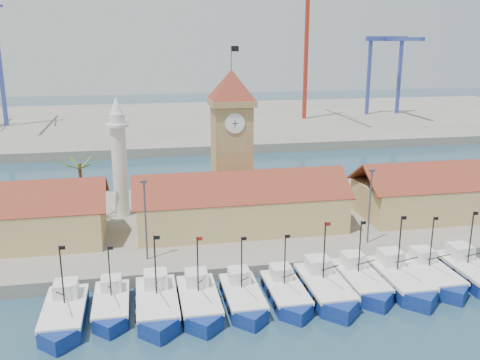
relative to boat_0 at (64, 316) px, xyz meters
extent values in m
plane|color=#1C3A4B|center=(19.77, -2.06, -0.79)|extent=(400.00, 400.00, 0.00)
cube|color=gray|center=(19.77, 21.94, -0.04)|extent=(140.00, 32.00, 1.50)
cube|color=gray|center=(19.77, 107.94, 0.21)|extent=(240.00, 80.00, 2.00)
cube|color=navy|center=(0.00, 0.41, -0.28)|extent=(3.64, 8.23, 1.87)
cube|color=navy|center=(0.00, -3.70, -0.28)|extent=(3.64, 3.64, 1.87)
cube|color=silver|center=(0.00, 0.41, 0.66)|extent=(3.71, 8.46, 0.36)
cube|color=silver|center=(0.00, 2.47, 1.49)|extent=(2.18, 2.29, 1.45)
cylinder|color=black|center=(0.00, 0.93, 3.57)|extent=(0.15, 0.15, 5.82)
cube|color=black|center=(0.26, 0.93, 6.27)|extent=(0.52, 0.02, 0.36)
cube|color=navy|center=(4.15, 1.49, -0.33)|extent=(3.24, 7.32, 1.66)
cube|color=navy|center=(4.15, -2.18, -0.33)|extent=(3.24, 3.24, 1.66)
cube|color=silver|center=(4.15, 1.49, 0.50)|extent=(3.30, 7.53, 0.32)
cube|color=silver|center=(4.15, 3.32, 1.24)|extent=(1.94, 2.03, 1.29)
cylinder|color=black|center=(4.15, 1.95, 3.09)|extent=(0.13, 0.13, 5.18)
cube|color=black|center=(4.38, 1.95, 5.49)|extent=(0.46, 0.02, 0.32)
cube|color=navy|center=(8.42, 0.61, -0.26)|extent=(3.78, 8.54, 1.94)
cube|color=navy|center=(8.42, -3.66, -0.26)|extent=(3.77, 3.77, 1.94)
cube|color=silver|center=(8.42, 0.61, 0.72)|extent=(3.85, 8.78, 0.38)
cube|color=silver|center=(8.42, 2.75, 1.58)|extent=(2.27, 2.37, 1.51)
cylinder|color=black|center=(8.42, 1.15, 3.74)|extent=(0.15, 0.15, 6.04)
cube|color=black|center=(8.69, 1.15, 6.54)|extent=(0.54, 0.02, 0.38)
cube|color=navy|center=(12.41, 0.50, -0.28)|extent=(3.59, 8.13, 1.85)
cube|color=navy|center=(12.41, -3.57, -0.28)|extent=(3.59, 3.59, 1.85)
cube|color=silver|center=(12.41, 0.50, 0.64)|extent=(3.66, 8.35, 0.36)
cube|color=silver|center=(12.41, 2.53, 1.46)|extent=(2.16, 2.26, 1.44)
cylinder|color=black|center=(12.41, 1.01, 3.52)|extent=(0.14, 0.14, 5.75)
cube|color=#A5140F|center=(12.66, 1.01, 6.18)|extent=(0.51, 0.02, 0.36)
cube|color=navy|center=(16.69, 0.57, -0.31)|extent=(3.42, 7.75, 1.76)
cube|color=navy|center=(16.69, -3.31, -0.31)|extent=(3.42, 3.42, 1.76)
cube|color=silver|center=(16.69, 0.57, 0.57)|extent=(3.49, 7.96, 0.34)
cube|color=silver|center=(16.69, 2.51, 1.36)|extent=(2.05, 2.15, 1.37)
cylinder|color=black|center=(16.69, 1.06, 3.31)|extent=(0.14, 0.14, 5.48)
cube|color=black|center=(16.93, 1.06, 5.86)|extent=(0.49, 0.02, 0.34)
cube|color=navy|center=(21.05, 0.67, -0.31)|extent=(3.36, 7.61, 1.73)
cube|color=navy|center=(21.05, -3.14, -0.31)|extent=(3.36, 3.36, 1.73)
cube|color=silver|center=(21.05, 0.67, 0.55)|extent=(3.43, 7.82, 0.34)
cube|color=silver|center=(21.05, 2.57, 1.32)|extent=(2.02, 2.11, 1.34)
cylinder|color=black|center=(21.05, 1.15, 3.24)|extent=(0.13, 0.13, 5.38)
cube|color=black|center=(21.29, 1.15, 5.74)|extent=(0.48, 0.02, 0.34)
cube|color=navy|center=(25.18, 0.79, -0.25)|extent=(3.84, 8.69, 1.98)
cube|color=navy|center=(25.18, -3.56, -0.25)|extent=(3.84, 3.84, 1.98)
cube|color=silver|center=(25.18, 0.79, 0.74)|extent=(3.92, 8.93, 0.38)
cube|color=silver|center=(25.18, 2.96, 1.62)|extent=(2.30, 2.41, 1.54)
cylinder|color=black|center=(25.18, 1.33, 3.81)|extent=(0.15, 0.15, 6.15)
cube|color=#A5140F|center=(25.45, 1.33, 6.67)|extent=(0.55, 0.02, 0.38)
cube|color=navy|center=(29.37, 1.73, -0.28)|extent=(3.59, 8.13, 1.85)
cube|color=navy|center=(29.37, -2.33, -0.28)|extent=(3.59, 3.59, 1.85)
cube|color=silver|center=(29.37, 1.73, 0.64)|extent=(3.67, 8.36, 0.36)
cube|color=silver|center=(29.37, 3.77, 1.46)|extent=(2.16, 2.26, 1.44)
cylinder|color=black|center=(29.37, 2.25, 3.52)|extent=(0.14, 0.14, 5.75)
cube|color=black|center=(29.62, 2.25, 6.19)|extent=(0.51, 0.02, 0.36)
cube|color=navy|center=(33.51, 1.18, -0.25)|extent=(3.82, 8.64, 1.96)
cube|color=navy|center=(33.51, -3.14, -0.25)|extent=(3.82, 3.82, 1.96)
cube|color=silver|center=(33.51, 1.18, 0.73)|extent=(3.90, 8.88, 0.38)
cube|color=silver|center=(33.51, 3.34, 1.61)|extent=(2.29, 2.40, 1.53)
cylinder|color=black|center=(33.51, 1.72, 3.79)|extent=(0.15, 0.15, 6.11)
cube|color=black|center=(33.78, 1.72, 6.63)|extent=(0.55, 0.02, 0.38)
cube|color=navy|center=(37.40, 1.62, -0.28)|extent=(3.58, 8.10, 1.84)
cube|color=navy|center=(37.40, -2.43, -0.28)|extent=(3.58, 3.58, 1.84)
cube|color=silver|center=(37.40, 1.62, 0.64)|extent=(3.65, 8.32, 0.36)
cube|color=silver|center=(37.40, 3.64, 1.45)|extent=(2.15, 2.25, 1.43)
cylinder|color=black|center=(37.40, 2.13, 3.50)|extent=(0.14, 0.14, 5.72)
cube|color=black|center=(37.65, 2.13, 6.16)|extent=(0.51, 0.02, 0.36)
cube|color=navy|center=(41.82, 1.38, -0.26)|extent=(3.76, 8.51, 1.93)
cube|color=silver|center=(41.82, 1.38, 0.71)|extent=(3.84, 8.74, 0.38)
cube|color=silver|center=(41.82, 3.51, 1.57)|extent=(2.26, 2.36, 1.50)
cylinder|color=black|center=(41.82, 1.92, 3.72)|extent=(0.15, 0.15, 6.02)
cube|color=black|center=(42.08, 1.92, 6.51)|extent=(0.54, 0.02, 0.38)
cube|color=tan|center=(19.77, 17.94, 2.96)|extent=(26.00, 10.00, 4.50)
cube|color=maroon|center=(19.77, 15.44, 6.71)|extent=(27.04, 5.13, 3.21)
cube|color=maroon|center=(19.77, 20.44, 6.71)|extent=(27.04, 5.13, 3.21)
cube|color=tan|center=(51.77, 17.94, 2.96)|extent=(30.00, 10.00, 4.50)
cube|color=maroon|center=(51.77, 15.44, 6.71)|extent=(31.20, 5.13, 3.21)
cube|color=maroon|center=(51.77, 20.44, 6.71)|extent=(31.20, 5.13, 3.21)
cube|color=tan|center=(19.77, 23.94, 8.21)|extent=(5.00, 5.00, 15.00)
cube|color=tan|center=(19.77, 23.94, 16.11)|extent=(5.80, 5.80, 0.80)
pyramid|color=maroon|center=(19.77, 23.94, 18.41)|extent=(5.80, 5.80, 4.00)
cylinder|color=white|center=(19.77, 21.39, 13.71)|extent=(2.60, 0.15, 2.60)
cube|color=black|center=(19.77, 21.31, 13.71)|extent=(0.08, 0.02, 1.00)
cube|color=black|center=(19.77, 21.31, 13.71)|extent=(0.80, 0.02, 0.08)
cylinder|color=#3F3F44|center=(19.77, 23.94, 21.91)|extent=(0.10, 0.10, 3.00)
cube|color=black|center=(20.27, 23.94, 23.01)|extent=(1.00, 0.03, 0.70)
cylinder|color=silver|center=(4.77, 25.94, 7.71)|extent=(2.00, 2.00, 14.00)
cylinder|color=silver|center=(4.77, 25.94, 13.21)|extent=(3.00, 3.00, 0.40)
cone|color=silver|center=(4.77, 25.94, 15.81)|extent=(1.80, 1.80, 2.40)
cylinder|color=brown|center=(-0.23, 23.94, 4.71)|extent=(0.44, 0.44, 8.00)
cube|color=#2F6021|center=(1.17, 23.94, 8.51)|extent=(2.80, 0.35, 1.18)
cube|color=#2F6021|center=(0.47, 25.16, 8.51)|extent=(1.71, 2.60, 1.18)
cube|color=#2F6021|center=(-0.93, 25.16, 8.51)|extent=(1.71, 2.60, 1.18)
cube|color=#2F6021|center=(-1.63, 23.94, 8.51)|extent=(2.80, 0.35, 1.18)
cube|color=#2F6021|center=(-0.93, 22.73, 8.51)|extent=(1.71, 2.60, 1.18)
cube|color=#2F6021|center=(0.47, 22.73, 8.51)|extent=(1.71, 2.60, 1.18)
cylinder|color=#3F3F44|center=(7.77, 9.94, 5.21)|extent=(0.20, 0.20, 9.00)
cube|color=#3F3F44|center=(7.77, 9.94, 9.61)|extent=(0.70, 0.25, 0.25)
cylinder|color=#3F3F44|center=(33.77, 9.94, 5.21)|extent=(0.20, 0.20, 9.00)
cube|color=#3F3F44|center=(33.77, 9.94, 9.61)|extent=(0.70, 0.25, 0.25)
cube|color=#314297|center=(-27.29, 105.94, 17.27)|extent=(1.00, 1.00, 32.14)
cube|color=#AA271A|center=(55.15, 102.94, 19.76)|extent=(1.00, 1.00, 37.10)
cube|color=#314297|center=(76.77, 107.94, 12.21)|extent=(0.90, 0.90, 22.00)
cube|color=#314297|center=(86.77, 107.94, 12.21)|extent=(0.90, 0.90, 22.00)
cube|color=#314297|center=(81.77, 107.94, 23.71)|extent=(13.00, 1.40, 1.40)
cube|color=#314297|center=(81.77, 97.94, 23.71)|extent=(1.40, 22.00, 1.00)
camera|label=1|loc=(7.50, -45.88, 24.69)|focal=40.00mm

